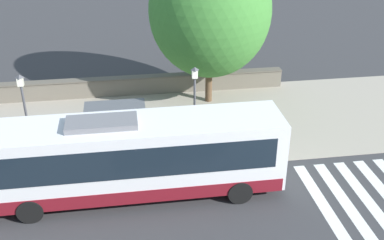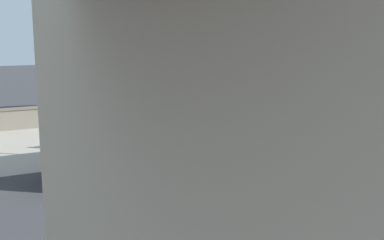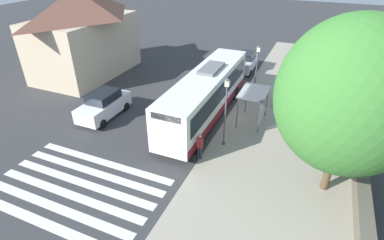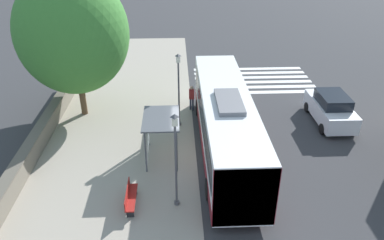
{
  "view_description": "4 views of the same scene",
  "coord_description": "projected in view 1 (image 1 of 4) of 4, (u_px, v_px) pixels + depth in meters",
  "views": [
    {
      "loc": [
        17.94,
        0.54,
        11.92
      ],
      "look_at": [
        -1.74,
        3.48,
        1.55
      ],
      "focal_mm": 45.0,
      "sensor_mm": 36.0,
      "label": 1
    },
    {
      "loc": [
        17.19,
        -8.73,
        4.92
      ],
      "look_at": [
        -1.73,
        1.16,
        1.03
      ],
      "focal_mm": 45.0,
      "sensor_mm": 36.0,
      "label": 2
    },
    {
      "loc": [
        -5.25,
        18.8,
        11.0
      ],
      "look_at": [
        1.45,
        3.23,
        1.14
      ],
      "focal_mm": 28.0,
      "sensor_mm": 36.0,
      "label": 3
    },
    {
      "loc": [
        -0.96,
        -16.55,
        11.27
      ],
      "look_at": [
        -0.21,
        0.24,
        2.08
      ],
      "focal_mm": 35.0,
      "sensor_mm": 36.0,
      "label": 4
    }
  ],
  "objects": [
    {
      "name": "street_lamp_far",
      "position": [
        195.0,
        107.0,
        21.13
      ],
      "size": [
        0.28,
        0.28,
        4.54
      ],
      "color": "#4C4C51",
      "rests_on": "ground"
    },
    {
      "name": "bus_shelter",
      "position": [
        115.0,
        114.0,
        21.94
      ],
      "size": [
        1.82,
        2.76,
        2.4
      ],
      "color": "#515459",
      "rests_on": "ground"
    },
    {
      "name": "bench",
      "position": [
        40.0,
        137.0,
        23.18
      ],
      "size": [
        0.4,
        1.86,
        0.88
      ],
      "color": "maroon",
      "rests_on": "ground"
    },
    {
      "name": "shade_tree",
      "position": [
        210.0,
        11.0,
        25.51
      ],
      "size": [
        6.54,
        6.54,
        8.89
      ],
      "color": "brown",
      "rests_on": "ground"
    },
    {
      "name": "bus",
      "position": [
        128.0,
        157.0,
        19.03
      ],
      "size": [
        2.6,
        12.29,
        3.54
      ],
      "color": "white",
      "rests_on": "ground"
    },
    {
      "name": "ground_plane",
      "position": [
        120.0,
        175.0,
        21.17
      ],
      "size": [
        120.0,
        120.0,
        0.0
      ],
      "primitive_type": "plane",
      "color": "#353538",
      "rests_on": "ground"
    },
    {
      "name": "sidewalk_plaza",
      "position": [
        118.0,
        127.0,
        25.12
      ],
      "size": [
        9.0,
        44.0,
        0.02
      ],
      "color": "#9E9384",
      "rests_on": "ground"
    },
    {
      "name": "stone_wall",
      "position": [
        117.0,
        86.0,
        28.41
      ],
      "size": [
        0.6,
        20.0,
        1.11
      ],
      "color": "#6B6356",
      "rests_on": "ground"
    },
    {
      "name": "street_lamp_near",
      "position": [
        26.0,
        115.0,
        20.38
      ],
      "size": [
        0.28,
        0.28,
        4.54
      ],
      "color": "#4C4C51",
      "rests_on": "ground"
    },
    {
      "name": "pedestrian",
      "position": [
        242.0,
        146.0,
        21.43
      ],
      "size": [
        0.34,
        0.23,
        1.71
      ],
      "color": "#2D3347",
      "rests_on": "ground"
    }
  ]
}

